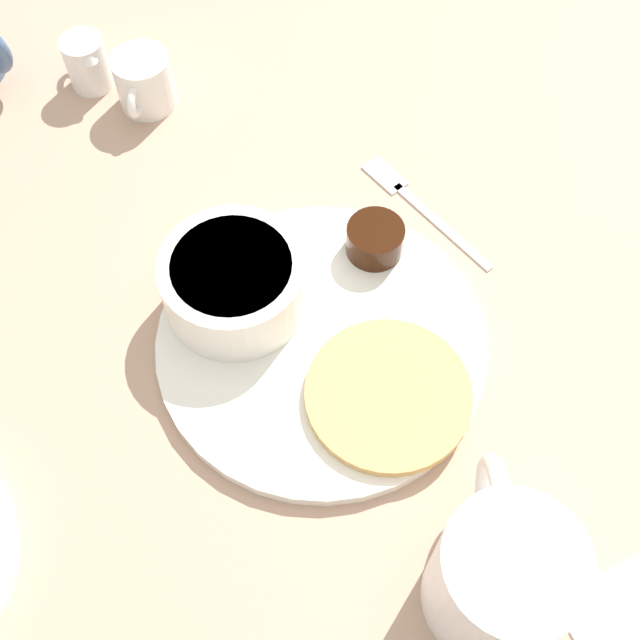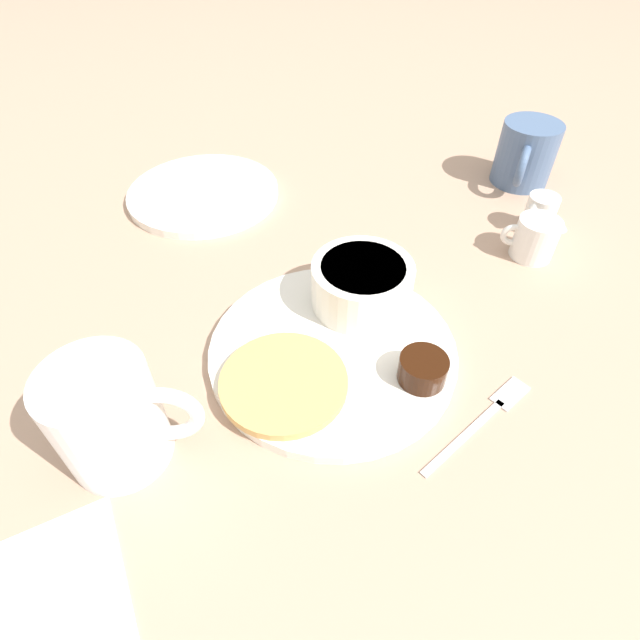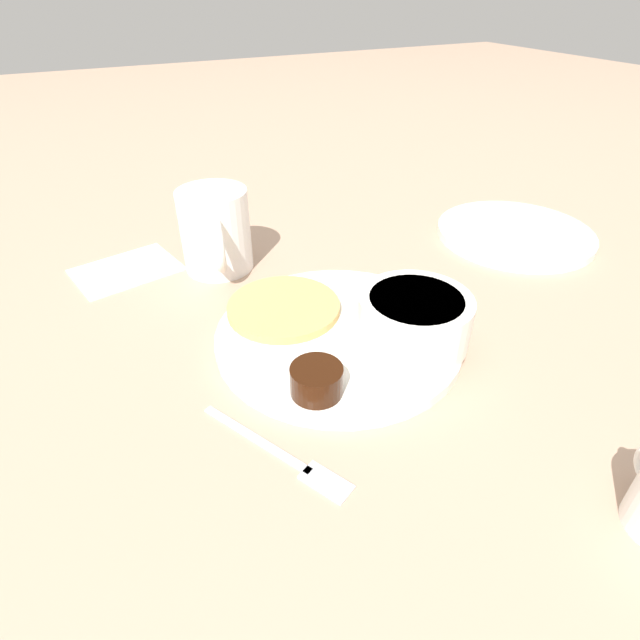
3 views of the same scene
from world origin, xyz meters
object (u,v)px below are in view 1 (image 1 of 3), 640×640
at_px(bowl, 234,282).
at_px(creamer_pitcher_near, 144,81).
at_px(plate, 322,342).
at_px(coffee_mug, 500,576).
at_px(creamer_pitcher_far, 87,62).
at_px(fork, 413,199).

bearing_deg(bowl, creamer_pitcher_near, 99.91).
bearing_deg(plate, bowl, 139.77).
bearing_deg(coffee_mug, plate, 107.24).
xyz_separation_m(plate, bowl, (-0.06, 0.05, 0.03)).
xyz_separation_m(coffee_mug, creamer_pitcher_far, (-0.21, 0.54, -0.03)).
bearing_deg(coffee_mug, fork, 82.07).
distance_m(creamer_pitcher_far, fork, 0.33).
height_order(bowl, creamer_pitcher_near, bowl).
distance_m(plate, bowl, 0.08).
bearing_deg(creamer_pitcher_far, bowl, -71.93).
relative_size(bowl, creamer_pitcher_near, 1.53).
height_order(bowl, coffee_mug, coffee_mug).
xyz_separation_m(plate, creamer_pitcher_near, (-0.10, 0.29, 0.02)).
bearing_deg(creamer_pitcher_far, coffee_mug, -68.30).
relative_size(bowl, coffee_mug, 0.91).
distance_m(plate, creamer_pitcher_far, 0.36).
bearing_deg(bowl, fork, 23.66).
distance_m(creamer_pitcher_near, fork, 0.27).
distance_m(plate, coffee_mug, 0.22).
bearing_deg(plate, creamer_pitcher_near, 108.95).
bearing_deg(creamer_pitcher_far, plate, -65.63).
height_order(plate, creamer_pitcher_far, creamer_pitcher_far).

